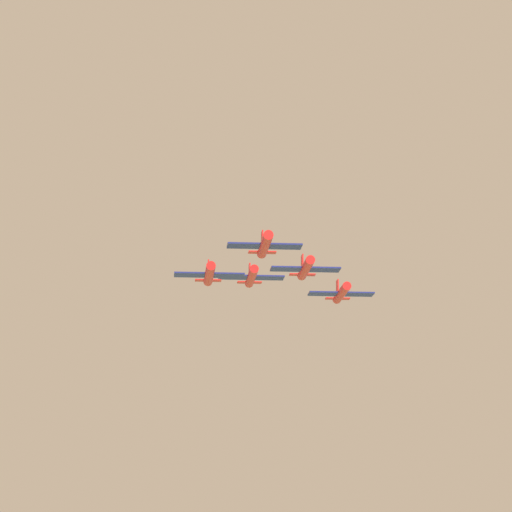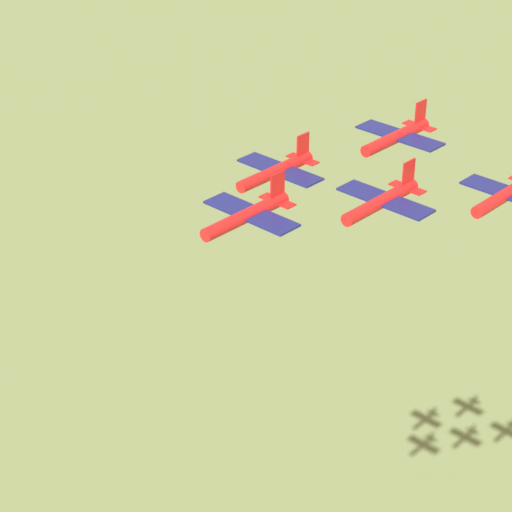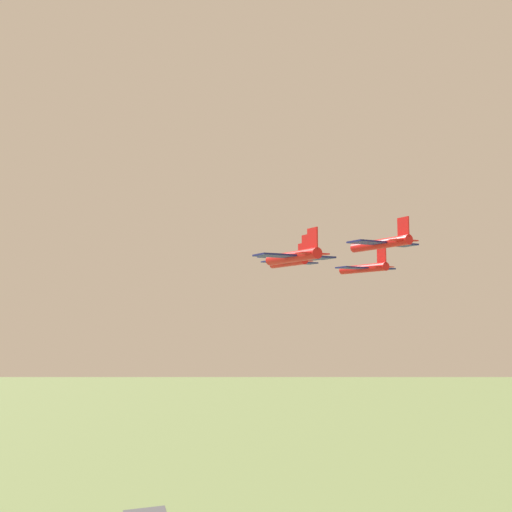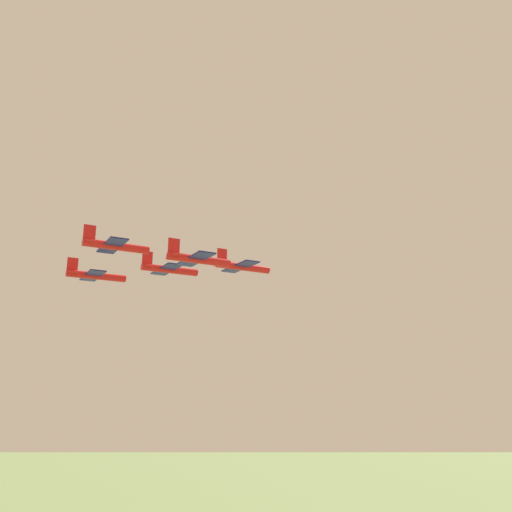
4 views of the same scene
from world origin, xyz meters
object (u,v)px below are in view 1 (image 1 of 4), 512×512
(jet_1, at_px, (306,268))
(jet_4, at_px, (251,277))
(jet_3, at_px, (341,293))
(jet_0, at_px, (265,245))
(jet_2, at_px, (209,274))

(jet_1, relative_size, jet_4, 1.00)
(jet_1, height_order, jet_3, jet_1)
(jet_1, bearing_deg, jet_4, -59.53)
(jet_1, distance_m, jet_3, 13.99)
(jet_3, bearing_deg, jet_1, 59.53)
(jet_4, bearing_deg, jet_1, 120.47)
(jet_0, relative_size, jet_4, 1.00)
(jet_0, relative_size, jet_1, 1.00)
(jet_2, bearing_deg, jet_1, -180.00)
(jet_2, height_order, jet_4, jet_4)
(jet_1, height_order, jet_2, jet_1)
(jet_0, height_order, jet_2, jet_0)
(jet_1, height_order, jet_4, jet_4)
(jet_1, bearing_deg, jet_0, 59.53)
(jet_0, bearing_deg, jet_3, -120.47)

